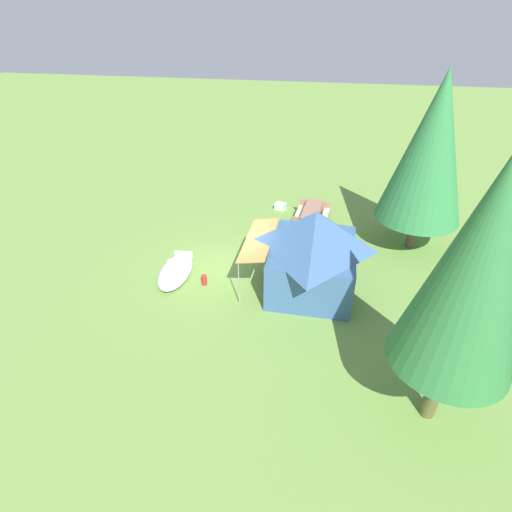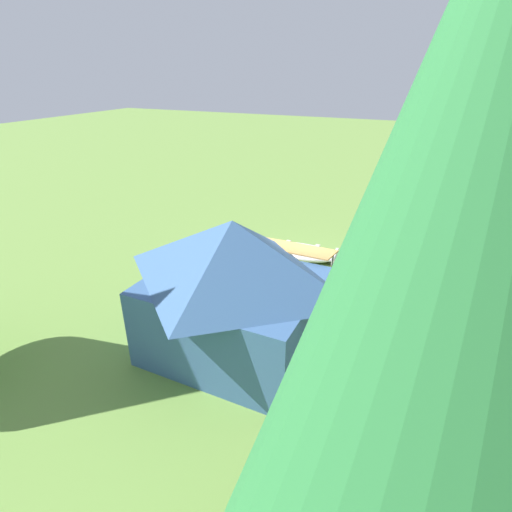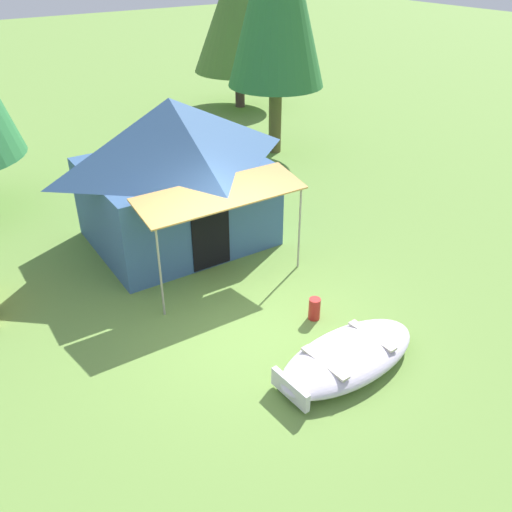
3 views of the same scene
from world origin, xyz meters
The scene contains 5 objects.
ground_plane centered at (0.00, 0.00, 0.00)m, with size 80.00×80.00×0.00m, color olive.
beached_rowboat centered at (0.59, -1.77, 0.19)m, with size 2.44×1.23×0.37m.
canvas_cabin_tent centered at (0.40, 3.05, 1.49)m, with size 3.59×3.83×2.87m.
fuel_can centered at (0.95, -0.60, 0.19)m, with size 0.19×0.19×0.38m, color red.
pine_tree_far_center centered at (6.83, 10.69, 3.21)m, with size 3.13×3.13×5.17m.
Camera 3 is at (-3.85, -5.94, 5.40)m, focal length 38.18 mm.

